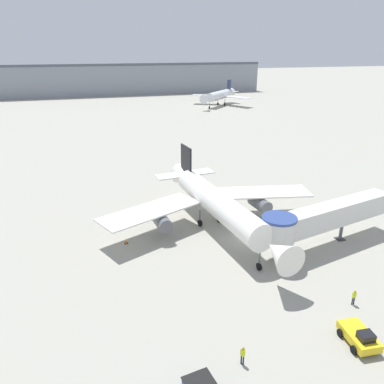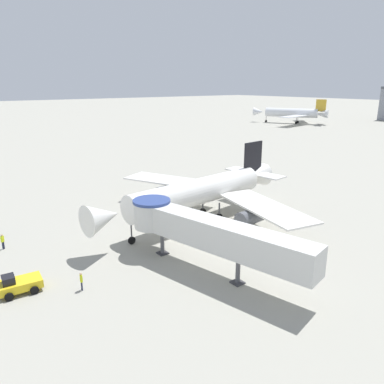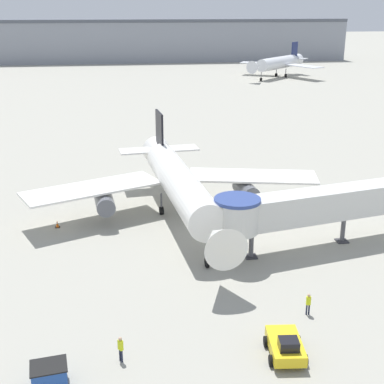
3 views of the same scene
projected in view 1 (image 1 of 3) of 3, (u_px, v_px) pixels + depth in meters
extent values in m
plane|color=#9E9B8E|center=(244.00, 238.00, 50.76)|extent=(800.00, 800.00, 0.00)
cylinder|color=white|center=(219.00, 204.00, 51.11)|extent=(5.64, 21.80, 3.49)
cone|color=white|center=(280.00, 253.00, 39.03)|extent=(3.86, 4.17, 3.49)
cone|color=white|center=(186.00, 178.00, 61.40)|extent=(4.00, 5.56, 3.49)
cube|color=white|center=(150.00, 211.00, 50.53)|extent=(15.08, 10.26, 0.22)
cube|color=white|center=(262.00, 192.00, 57.04)|extent=(15.03, 7.82, 0.22)
cube|color=black|center=(186.00, 160.00, 60.04)|extent=(0.64, 3.99, 4.53)
cube|color=white|center=(185.00, 174.00, 61.40)|extent=(9.97, 3.75, 0.18)
cylinder|color=#565960|center=(162.00, 221.00, 50.29)|extent=(2.31, 4.15, 1.92)
cylinder|color=#565960|center=(260.00, 204.00, 55.97)|extent=(2.31, 4.15, 1.92)
cylinder|color=#4C4C51|center=(260.00, 259.00, 43.05)|extent=(0.18, 0.18, 2.01)
cylinder|color=black|center=(259.00, 267.00, 43.41)|extent=(0.35, 0.92, 0.90)
cylinder|color=#4C4C51|center=(200.00, 217.00, 53.84)|extent=(0.22, 0.22, 2.01)
cylinder|color=black|center=(200.00, 223.00, 54.20)|extent=(0.49, 0.94, 0.90)
cylinder|color=#4C4C51|center=(219.00, 213.00, 54.99)|extent=(0.22, 0.22, 2.01)
cylinder|color=black|center=(219.00, 219.00, 55.35)|extent=(0.49, 0.94, 0.90)
cube|color=silver|center=(334.00, 214.00, 48.17)|extent=(19.00, 6.52, 2.80)
cylinder|color=silver|center=(278.00, 230.00, 43.84)|extent=(3.90, 3.90, 2.80)
cylinder|color=navy|center=(280.00, 218.00, 43.28)|extent=(4.10, 4.10, 0.30)
cylinder|color=#56565B|center=(286.00, 248.00, 45.54)|extent=(0.44, 0.44, 2.80)
cube|color=#333338|center=(285.00, 258.00, 46.03)|extent=(1.10, 1.10, 0.12)
cylinder|color=#56565B|center=(341.00, 230.00, 50.04)|extent=(0.44, 0.44, 2.80)
cube|color=#333338|center=(340.00, 239.00, 50.53)|extent=(1.10, 1.10, 0.12)
cube|color=yellow|center=(359.00, 336.00, 32.58)|extent=(2.44, 3.92, 0.74)
cube|color=black|center=(366.00, 336.00, 31.56)|extent=(1.34, 1.16, 0.67)
cylinder|color=black|center=(354.00, 350.00, 31.59)|extent=(0.40, 0.76, 0.73)
cylinder|color=black|center=(376.00, 346.00, 31.98)|extent=(0.40, 0.76, 0.73)
cylinder|color=black|center=(341.00, 333.00, 33.46)|extent=(0.40, 0.76, 0.73)
cylinder|color=black|center=(362.00, 330.00, 33.85)|extent=(0.40, 0.76, 0.73)
cube|color=black|center=(199.00, 381.00, 27.45)|extent=(2.41, 2.03, 0.08)
cube|color=black|center=(126.00, 243.00, 49.43)|extent=(0.47, 0.47, 0.04)
cone|color=orange|center=(126.00, 241.00, 49.30)|extent=(0.32, 0.32, 0.73)
cylinder|color=white|center=(126.00, 240.00, 49.26)|extent=(0.18, 0.18, 0.09)
cube|color=black|center=(302.00, 222.00, 55.43)|extent=(0.40, 0.40, 0.04)
cone|color=orange|center=(302.00, 220.00, 55.31)|extent=(0.27, 0.27, 0.62)
cylinder|color=white|center=(302.00, 220.00, 55.28)|extent=(0.15, 0.15, 0.07)
cylinder|color=#1E2338|center=(352.00, 301.00, 37.56)|extent=(0.12, 0.12, 0.84)
cylinder|color=#1E2338|center=(354.00, 301.00, 37.58)|extent=(0.12, 0.12, 0.84)
cube|color=#D1E019|center=(354.00, 295.00, 37.29)|extent=(0.36, 0.25, 0.67)
sphere|color=tan|center=(355.00, 291.00, 37.13)|extent=(0.23, 0.23, 0.23)
cylinder|color=#1E2338|center=(243.00, 360.00, 30.44)|extent=(0.13, 0.13, 0.88)
cylinder|color=#1E2338|center=(241.00, 359.00, 30.54)|extent=(0.13, 0.13, 0.88)
cube|color=#D1E019|center=(243.00, 352.00, 30.20)|extent=(0.37, 0.40, 0.70)
sphere|color=tan|center=(243.00, 348.00, 30.03)|extent=(0.24, 0.24, 0.24)
cylinder|color=silver|center=(219.00, 95.00, 163.68)|extent=(16.80, 16.84, 3.74)
cone|color=silver|center=(206.00, 99.00, 152.46)|extent=(5.55, 5.55, 3.74)
cone|color=silver|center=(229.00, 93.00, 173.04)|extent=(6.60, 6.61, 3.74)
cube|color=silver|center=(205.00, 95.00, 169.34)|extent=(12.88, 9.69, 0.22)
cube|color=silver|center=(238.00, 97.00, 162.54)|extent=(9.72, 12.88, 0.22)
cube|color=#141E4C|center=(229.00, 85.00, 171.59)|extent=(2.90, 2.91, 4.86)
cube|color=silver|center=(229.00, 91.00, 173.04)|extent=(7.70, 7.69, 0.18)
cylinder|color=#4C4C51|center=(209.00, 105.00, 156.46)|extent=(0.18, 0.18, 2.15)
cylinder|color=black|center=(209.00, 108.00, 156.85)|extent=(0.96, 0.96, 1.10)
cylinder|color=#4C4C51|center=(218.00, 101.00, 167.54)|extent=(0.22, 0.22, 2.15)
cylinder|color=black|center=(218.00, 104.00, 167.93)|extent=(1.06, 1.06, 1.10)
cylinder|color=#4C4C51|center=(225.00, 102.00, 166.09)|extent=(0.22, 0.22, 2.15)
cylinder|color=black|center=(225.00, 104.00, 166.47)|extent=(1.06, 1.06, 1.10)
cube|color=gray|center=(131.00, 79.00, 207.04)|extent=(144.23, 20.22, 15.19)
cube|color=#4C515B|center=(130.00, 64.00, 204.08)|extent=(144.23, 20.63, 1.20)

